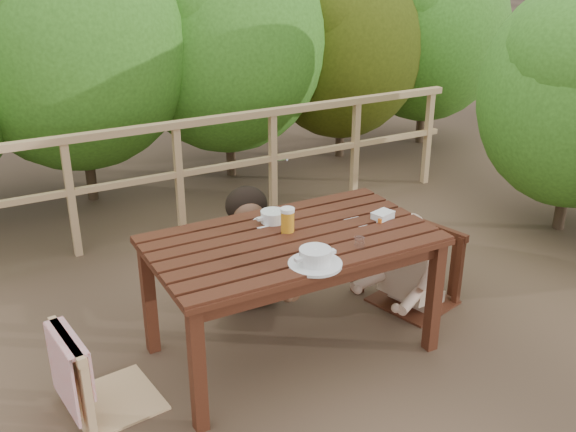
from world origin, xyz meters
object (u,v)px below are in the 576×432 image
bread_roll (314,249)px  diner_right (422,226)px  chair_right (418,238)px  beer_glass (288,221)px  woman (242,206)px  soup_far (273,218)px  table (292,296)px  butter_tub (383,216)px  chair_far (244,234)px  chair_left (106,328)px  tumbler (359,243)px  soup_near (315,257)px

bread_roll → diner_right: bearing=17.9°
chair_right → bread_roll: (-1.04, -0.34, 0.31)m
diner_right → beer_glass: 1.09m
woman → soup_far: bearing=97.8°
bread_roll → table: bearing=90.9°
diner_right → butter_tub: (-0.44, -0.13, 0.22)m
diner_right → soup_far: size_ratio=4.57×
chair_far → chair_right: (0.97, -0.74, 0.06)m
diner_right → bread_roll: 1.14m
chair_right → diner_right: size_ratio=0.86×
chair_left → soup_far: size_ratio=3.78×
tumbler → chair_far: bearing=100.1°
table → chair_left: 1.13m
butter_tub → woman: bearing=106.1°
chair_right → diner_right: diner_right is taller
table → soup_far: soup_far is taller
chair_left → butter_tub: size_ratio=7.21×
soup_near → beer_glass: (0.06, 0.43, 0.03)m
chair_left → woman: (1.19, 0.83, 0.17)m
chair_far → tumbler: (0.20, -1.14, 0.36)m
tumbler → butter_tub: tumbler is taller
diner_right → butter_tub: bearing=91.9°
diner_right → soup_far: diner_right is taller
table → chair_right: bearing=5.2°
chair_far → chair_right: 1.22m
diner_right → chair_left: bearing=77.2°
table → chair_far: 0.84m
chair_far → beer_glass: 0.87m
bread_roll → beer_glass: beer_glass is taller
chair_left → diner_right: (2.19, 0.07, 0.10)m
chair_left → woman: woman is taller
table → woman: bearing=85.3°
bread_roll → tumbler: (0.27, -0.05, -0.00)m
bread_roll → butter_tub: size_ratio=0.96×
beer_glass → bread_roll: bearing=-91.1°
chair_left → soup_far: (1.12, 0.22, 0.33)m
diner_right → butter_tub: diner_right is taller
chair_right → woman: (-0.97, 0.76, 0.15)m
beer_glass → butter_tub: 0.63m
chair_far → soup_far: size_ratio=3.49×
bread_roll → soup_near: bearing=-118.2°
table → chair_left: bearing=178.8°
table → tumbler: tumbler is taller
woman → bread_roll: bearing=101.0°
soup_near → beer_glass: 0.44m
soup_far → chair_far: bearing=83.1°
bread_roll → beer_glass: bearing=88.9°
chair_left → woman: bearing=-62.1°
chair_left → diner_right: 2.20m
chair_right → butter_tub: (-0.41, -0.13, 0.30)m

